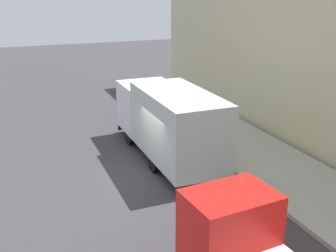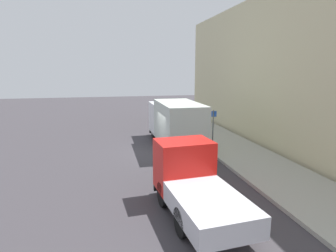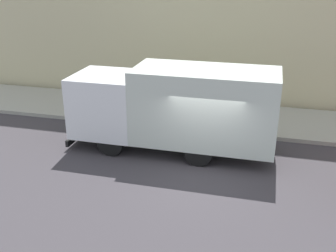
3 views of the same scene
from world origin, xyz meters
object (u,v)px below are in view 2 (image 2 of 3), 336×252
(large_utility_truck, at_px, (175,122))
(pedestrian_walking, at_px, (195,123))
(street_sign_post, at_px, (213,126))
(small_flatbed_truck, at_px, (194,183))

(large_utility_truck, relative_size, pedestrian_walking, 4.59)
(large_utility_truck, xyz_separation_m, street_sign_post, (2.07, -1.74, -0.06))
(small_flatbed_truck, bearing_deg, street_sign_post, 59.05)
(pedestrian_walking, xyz_separation_m, street_sign_post, (-0.20, -4.35, 0.63))
(pedestrian_walking, bearing_deg, large_utility_truck, 108.21)
(small_flatbed_truck, height_order, street_sign_post, street_sign_post)
(pedestrian_walking, distance_m, street_sign_post, 4.40)
(large_utility_truck, bearing_deg, small_flatbed_truck, -99.72)
(pedestrian_walking, height_order, street_sign_post, street_sign_post)
(large_utility_truck, xyz_separation_m, small_flatbed_truck, (-1.50, -8.95, -0.60))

